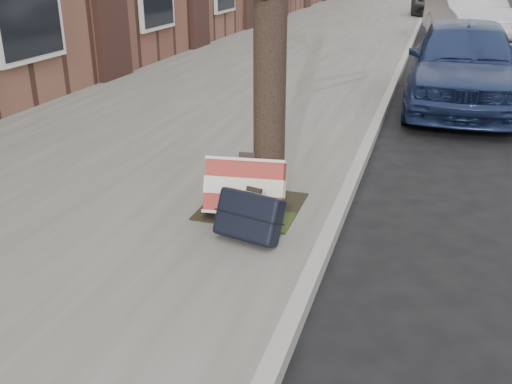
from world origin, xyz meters
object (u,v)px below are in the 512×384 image
(suitcase_red, at_px, (245,187))
(car_near_mid, at_px, (468,16))
(car_near_front, at_px, (463,63))
(suitcase_navy, at_px, (249,216))

(suitcase_red, height_order, car_near_mid, car_near_mid)
(suitcase_red, bearing_deg, car_near_front, 62.94)
(car_near_mid, bearing_deg, suitcase_red, -112.87)
(car_near_front, height_order, car_near_mid, car_near_mid)
(suitcase_red, relative_size, suitcase_navy, 1.25)
(suitcase_navy, bearing_deg, suitcase_red, 125.31)
(suitcase_red, bearing_deg, suitcase_navy, -75.02)
(suitcase_navy, distance_m, car_near_mid, 13.00)
(suitcase_navy, distance_m, car_near_front, 5.79)
(suitcase_red, xyz_separation_m, car_near_mid, (2.10, 12.42, 0.33))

